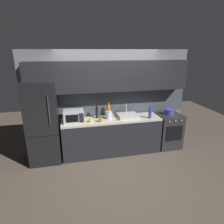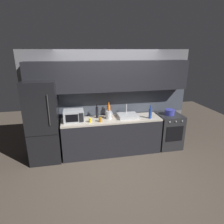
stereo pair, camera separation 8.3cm
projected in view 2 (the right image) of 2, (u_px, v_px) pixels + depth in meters
The scene contains 14 objects.
ground_plane at pixel (120, 173), 4.02m from camera, with size 10.00×10.00×0.00m, color #4C4238.
back_wall at pixel (109, 90), 4.66m from camera, with size 4.13×0.44×2.50m.
counter_run at pixel (112, 136), 4.72m from camera, with size 2.39×0.60×0.90m.
refrigerator at pixel (43, 122), 4.27m from camera, with size 0.68×0.69×1.87m.
oven_range at pixel (169, 131), 5.01m from camera, with size 0.60×0.62×0.90m.
microwave at pixel (74, 116), 4.39m from camera, with size 0.46×0.35×0.27m.
sink_basin at pixel (128, 116), 4.67m from camera, with size 0.48×0.38×0.30m.
kettle at pixel (109, 115), 4.56m from camera, with size 0.18×0.14×0.21m.
wine_bottle_orange at pixel (109, 110), 4.73m from camera, with size 0.08×0.08×0.35m.
wine_bottle_dark at pixel (97, 112), 4.61m from camera, with size 0.07×0.07×0.34m.
wine_bottle_blue at pixel (150, 113), 4.57m from camera, with size 0.07×0.07×0.33m.
mug_amber at pixel (100, 120), 4.38m from camera, with size 0.08×0.08×0.10m, color #B27019.
mug_yellow at pixel (90, 120), 4.35m from camera, with size 0.07×0.07×0.10m, color gold.
cooking_pot at pixel (170, 112), 4.85m from camera, with size 0.25×0.25×0.14m.
Camera 2 is at (-0.85, -3.32, 2.49)m, focal length 30.42 mm.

